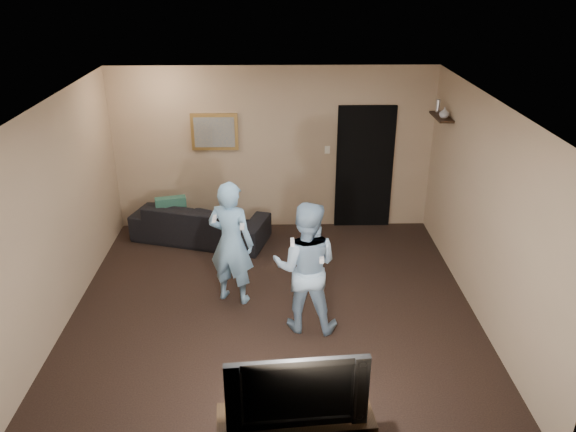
{
  "coord_description": "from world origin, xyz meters",
  "views": [
    {
      "loc": [
        0.06,
        -5.95,
        3.98
      ],
      "look_at": [
        0.19,
        0.3,
        1.15
      ],
      "focal_mm": 35.0,
      "sensor_mm": 36.0,
      "label": 1
    }
  ],
  "objects_px": {
    "television": "(296,384)",
    "wii_player_right": "(306,267)",
    "sofa": "(200,222)",
    "wii_player_left": "(231,243)"
  },
  "relations": [
    {
      "from": "television",
      "to": "wii_player_right",
      "type": "height_order",
      "value": "wii_player_right"
    },
    {
      "from": "wii_player_left",
      "to": "television",
      "type": "bearing_deg",
      "value": -74.49
    },
    {
      "from": "sofa",
      "to": "wii_player_right",
      "type": "height_order",
      "value": "wii_player_right"
    },
    {
      "from": "wii_player_left",
      "to": "wii_player_right",
      "type": "bearing_deg",
      "value": -34.1
    },
    {
      "from": "sofa",
      "to": "television",
      "type": "xyz_separation_m",
      "value": [
        1.34,
        -4.32,
        0.52
      ]
    },
    {
      "from": "television",
      "to": "wii_player_left",
      "type": "distance_m",
      "value": 2.68
    },
    {
      "from": "television",
      "to": "sofa",
      "type": "bearing_deg",
      "value": 102.39
    },
    {
      "from": "sofa",
      "to": "television",
      "type": "relative_size",
      "value": 1.78
    },
    {
      "from": "television",
      "to": "wii_player_right",
      "type": "xyz_separation_m",
      "value": [
        0.18,
        1.98,
        -0.02
      ]
    },
    {
      "from": "sofa",
      "to": "television",
      "type": "bearing_deg",
      "value": 123.83
    }
  ]
}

